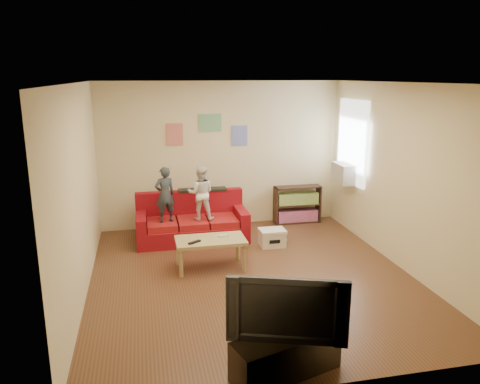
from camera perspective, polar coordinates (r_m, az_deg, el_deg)
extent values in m
cube|color=brown|center=(6.79, 1.43, -10.29)|extent=(4.50, 5.00, 0.01)
cube|color=white|center=(6.19, 1.59, 13.22)|extent=(4.50, 5.00, 0.01)
cube|color=beige|center=(8.76, -2.33, 4.56)|extent=(4.50, 0.01, 2.70)
cube|color=beige|center=(4.07, 9.83, -6.99)|extent=(4.50, 0.01, 2.70)
cube|color=beige|center=(6.24, -19.07, -0.12)|extent=(0.01, 5.00, 2.70)
cube|color=beige|center=(7.21, 19.21, 1.71)|extent=(0.01, 5.00, 2.70)
cube|color=maroon|center=(8.20, -5.83, -4.90)|extent=(1.89, 0.85, 0.28)
cube|color=maroon|center=(8.40, -6.16, -1.56)|extent=(1.89, 0.17, 0.52)
cube|color=maroon|center=(8.08, -11.97, -3.49)|extent=(0.17, 0.85, 0.24)
cube|color=maroon|center=(8.24, 0.09, -2.81)|extent=(0.17, 0.85, 0.24)
cube|color=maroon|center=(8.04, -9.49, -3.92)|extent=(0.49, 0.64, 0.11)
cube|color=maroon|center=(8.07, -5.82, -3.72)|extent=(0.49, 0.64, 0.11)
cube|color=maroon|center=(8.14, -2.19, -3.50)|extent=(0.49, 0.64, 0.11)
cube|color=black|center=(8.36, -4.59, 0.30)|extent=(0.85, 0.21, 0.04)
imported|color=#2B343C|center=(7.86, -9.14, -0.31)|extent=(0.39, 0.31, 0.94)
imported|color=white|center=(7.91, -4.80, -0.14)|extent=(0.51, 0.42, 0.93)
cube|color=tan|center=(6.92, -3.62, -5.92)|extent=(1.02, 0.56, 0.05)
cylinder|color=tan|center=(6.74, -7.20, -8.65)|extent=(0.06, 0.06, 0.41)
cylinder|color=tan|center=(6.87, 0.53, -8.10)|extent=(0.06, 0.06, 0.41)
cylinder|color=tan|center=(7.17, -7.53, -7.26)|extent=(0.06, 0.06, 0.41)
cylinder|color=tan|center=(7.29, -0.26, -6.77)|extent=(0.06, 0.06, 0.41)
cube|color=black|center=(6.77, -5.57, -6.10)|extent=(0.20, 0.16, 0.02)
cube|color=silver|center=(6.98, -2.05, -5.35)|extent=(0.16, 0.07, 0.03)
cube|color=#362219|center=(9.01, 4.35, -1.66)|extent=(0.03, 0.27, 0.72)
cube|color=#362219|center=(9.29, 9.53, -1.34)|extent=(0.03, 0.27, 0.72)
cube|color=#362219|center=(9.24, 6.92, -3.57)|extent=(0.90, 0.27, 0.03)
cube|color=#362219|center=(9.05, 7.04, 0.62)|extent=(0.90, 0.27, 0.03)
cube|color=#362219|center=(9.14, 6.98, -1.50)|extent=(0.85, 0.27, 0.02)
cube|color=#8C3F6A|center=(9.20, 6.94, -2.85)|extent=(0.79, 0.23, 0.22)
cube|color=olive|center=(9.11, 7.00, -0.77)|extent=(0.79, 0.23, 0.22)
cube|color=white|center=(8.58, 13.52, 5.93)|extent=(0.04, 1.08, 1.48)
cube|color=#B7B2A3|center=(8.62, 12.58, 2.24)|extent=(0.28, 0.55, 0.35)
cube|color=#D87266|center=(8.59, -7.98, 6.93)|extent=(0.30, 0.01, 0.40)
cube|color=#72B27F|center=(8.63, -3.67, 8.42)|extent=(0.42, 0.01, 0.32)
cube|color=#727FCC|center=(8.76, -0.06, 6.88)|extent=(0.30, 0.01, 0.38)
cube|color=white|center=(7.90, 3.95, -5.76)|extent=(0.41, 0.30, 0.24)
cube|color=white|center=(7.85, 3.97, -4.75)|extent=(0.43, 0.32, 0.05)
cube|color=black|center=(7.75, 4.27, -6.08)|extent=(0.18, 0.00, 0.06)
cube|color=black|center=(4.74, 5.61, -19.20)|extent=(1.13, 0.66, 0.40)
imported|color=black|center=(4.48, 5.77, -13.60)|extent=(1.10, 0.49, 0.64)
sphere|color=white|center=(8.10, 5.42, -5.83)|extent=(0.11, 0.11, 0.10)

